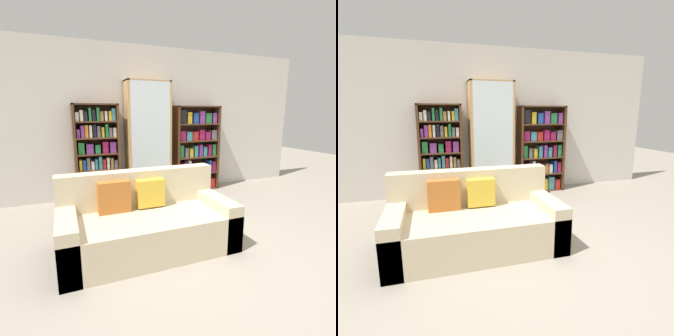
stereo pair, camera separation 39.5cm
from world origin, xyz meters
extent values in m
plane|color=gray|center=(0.00, 0.00, 0.00)|extent=(16.00, 16.00, 0.00)
cube|color=beige|center=(0.00, 2.50, 1.35)|extent=(7.01, 0.06, 2.70)
cube|color=beige|center=(-0.52, 0.33, 0.21)|extent=(1.89, 0.91, 0.42)
cube|color=beige|center=(-0.52, 0.68, 0.64)|extent=(1.89, 0.20, 0.43)
cube|color=beige|center=(-1.37, 0.33, 0.27)|extent=(0.20, 0.91, 0.54)
cube|color=beige|center=(0.32, 0.33, 0.27)|extent=(0.20, 0.91, 0.54)
cube|color=#B76628|center=(-0.86, 0.52, 0.60)|extent=(0.36, 0.12, 0.36)
cube|color=gold|center=(-0.43, 0.52, 0.60)|extent=(0.32, 0.12, 0.32)
cube|color=#4C2D19|center=(-1.16, 2.29, 0.84)|extent=(0.04, 0.32, 1.67)
cube|color=#4C2D19|center=(-0.46, 2.29, 0.84)|extent=(0.04, 0.32, 1.67)
cube|color=#4C2D19|center=(-0.81, 2.29, 1.66)|extent=(0.75, 0.32, 0.02)
cube|color=#4C2D19|center=(-0.81, 2.29, 0.01)|extent=(0.75, 0.32, 0.02)
cube|color=#4C2D19|center=(-0.81, 2.44, 0.84)|extent=(0.75, 0.01, 1.67)
cube|color=#4C2D19|center=(-0.81, 2.29, 0.29)|extent=(0.67, 0.32, 0.02)
cube|color=#4C2D19|center=(-0.81, 2.29, 0.57)|extent=(0.67, 0.32, 0.02)
cube|color=#4C2D19|center=(-0.81, 2.29, 0.84)|extent=(0.67, 0.32, 0.02)
cube|color=#4C2D19|center=(-0.81, 2.29, 1.11)|extent=(0.67, 0.32, 0.02)
cube|color=#4C2D19|center=(-0.81, 2.29, 1.38)|extent=(0.67, 0.32, 0.02)
cube|color=black|center=(-1.06, 2.28, 0.12)|extent=(0.10, 0.24, 0.20)
cube|color=orange|center=(-0.94, 2.28, 0.10)|extent=(0.11, 0.24, 0.16)
cube|color=beige|center=(-0.81, 2.28, 0.09)|extent=(0.10, 0.24, 0.14)
cube|color=#1E4293|center=(-0.68, 2.28, 0.09)|extent=(0.09, 0.24, 0.14)
cube|color=#1E4293|center=(-0.55, 2.28, 0.09)|extent=(0.10, 0.24, 0.14)
cube|color=gold|center=(-1.09, 2.28, 0.38)|extent=(0.08, 0.24, 0.14)
cube|color=gold|center=(-0.99, 2.28, 0.40)|extent=(0.08, 0.24, 0.18)
cube|color=olive|center=(-0.90, 2.28, 0.38)|extent=(0.06, 0.24, 0.14)
cube|color=beige|center=(-0.81, 2.28, 0.39)|extent=(0.07, 0.24, 0.16)
cube|color=black|center=(-0.71, 2.28, 0.38)|extent=(0.07, 0.24, 0.14)
cube|color=#7A3384|center=(-0.62, 2.28, 0.40)|extent=(0.08, 0.24, 0.18)
cube|color=#5B5B60|center=(-0.53, 2.28, 0.38)|extent=(0.08, 0.24, 0.15)
cube|color=gold|center=(-1.10, 2.28, 0.67)|extent=(0.04, 0.24, 0.18)
cube|color=#1E4293|center=(-1.04, 2.28, 0.66)|extent=(0.05, 0.24, 0.17)
cube|color=#5B5B60|center=(-0.97, 2.28, 0.68)|extent=(0.05, 0.24, 0.21)
cube|color=beige|center=(-0.90, 2.28, 0.65)|extent=(0.05, 0.24, 0.15)
cube|color=teal|center=(-0.84, 2.28, 0.67)|extent=(0.04, 0.24, 0.18)
cube|color=teal|center=(-0.77, 2.28, 0.69)|extent=(0.05, 0.24, 0.22)
cube|color=#AD231E|center=(-0.71, 2.28, 0.66)|extent=(0.05, 0.24, 0.17)
cube|color=beige|center=(-0.65, 2.28, 0.67)|extent=(0.04, 0.24, 0.19)
cube|color=olive|center=(-0.58, 2.28, 0.67)|extent=(0.05, 0.24, 0.18)
cube|color=#5B5B60|center=(-0.51, 2.28, 0.65)|extent=(0.05, 0.24, 0.14)
cube|color=#237038|center=(-1.07, 2.28, 0.95)|extent=(0.09, 0.24, 0.19)
cube|color=#7A3384|center=(-0.93, 2.28, 0.93)|extent=(0.11, 0.24, 0.17)
cube|color=#237038|center=(-0.81, 2.28, 0.92)|extent=(0.08, 0.24, 0.15)
cube|color=#8E1947|center=(-0.68, 2.28, 0.95)|extent=(0.09, 0.24, 0.19)
cube|color=#7A3384|center=(-0.55, 2.28, 0.94)|extent=(0.10, 0.24, 0.18)
cube|color=#7A3384|center=(-1.10, 2.28, 1.19)|extent=(0.05, 0.24, 0.14)
cube|color=#7A3384|center=(-1.03, 2.28, 1.22)|extent=(0.06, 0.24, 0.20)
cube|color=orange|center=(-0.97, 2.28, 1.22)|extent=(0.05, 0.24, 0.20)
cube|color=beige|center=(-0.91, 2.28, 1.22)|extent=(0.04, 0.24, 0.20)
cube|color=black|center=(-0.84, 2.28, 1.23)|extent=(0.05, 0.24, 0.21)
cube|color=#5B5B60|center=(-0.78, 2.28, 1.21)|extent=(0.05, 0.24, 0.19)
cube|color=gold|center=(-0.71, 2.28, 1.20)|extent=(0.04, 0.24, 0.17)
cube|color=#237038|center=(-0.65, 2.28, 1.23)|extent=(0.05, 0.24, 0.22)
cube|color=#5B5B60|center=(-0.58, 2.28, 1.20)|extent=(0.05, 0.24, 0.16)
cube|color=beige|center=(-0.51, 2.28, 1.20)|extent=(0.05, 0.24, 0.15)
cube|color=beige|center=(-1.10, 2.28, 1.46)|extent=(0.05, 0.24, 0.14)
cube|color=beige|center=(-1.04, 2.28, 1.48)|extent=(0.05, 0.24, 0.17)
cube|color=black|center=(-0.97, 2.28, 1.47)|extent=(0.06, 0.24, 0.16)
cube|color=#237038|center=(-0.90, 2.28, 1.50)|extent=(0.04, 0.24, 0.21)
cube|color=black|center=(-0.84, 2.28, 1.48)|extent=(0.05, 0.24, 0.18)
cube|color=#237038|center=(-0.78, 2.28, 1.50)|extent=(0.05, 0.24, 0.21)
cube|color=olive|center=(-0.72, 2.28, 1.47)|extent=(0.05, 0.24, 0.15)
cube|color=beige|center=(-0.65, 2.28, 1.47)|extent=(0.04, 0.24, 0.16)
cube|color=gold|center=(-0.58, 2.28, 1.47)|extent=(0.05, 0.24, 0.16)
cube|color=teal|center=(-0.52, 2.28, 1.49)|extent=(0.06, 0.24, 0.20)
cube|color=tan|center=(-0.27, 2.27, 1.04)|extent=(0.04, 0.36, 2.07)
cube|color=tan|center=(0.48, 2.27, 1.04)|extent=(0.04, 0.36, 2.07)
cube|color=tan|center=(0.10, 2.27, 2.06)|extent=(0.79, 0.36, 0.02)
cube|color=tan|center=(0.10, 2.27, 0.01)|extent=(0.79, 0.36, 0.02)
cube|color=tan|center=(0.10, 2.44, 1.04)|extent=(0.79, 0.01, 2.07)
cube|color=silver|center=(0.10, 2.09, 1.04)|extent=(0.71, 0.01, 2.05)
cube|color=tan|center=(0.10, 2.27, 0.36)|extent=(0.71, 0.32, 0.02)
cube|color=tan|center=(0.10, 2.27, 0.70)|extent=(0.71, 0.32, 0.02)
cube|color=tan|center=(0.10, 2.27, 1.04)|extent=(0.71, 0.32, 0.02)
cube|color=tan|center=(0.10, 2.27, 1.37)|extent=(0.71, 0.32, 0.02)
cube|color=tan|center=(0.10, 2.27, 1.71)|extent=(0.71, 0.32, 0.02)
cylinder|color=silver|center=(-0.18, 2.27, 0.06)|extent=(0.01, 0.01, 0.07)
cone|color=silver|center=(-0.18, 2.27, 0.13)|extent=(0.08, 0.08, 0.08)
cylinder|color=silver|center=(-0.06, 2.28, 0.06)|extent=(0.01, 0.01, 0.07)
cone|color=silver|center=(-0.06, 2.28, 0.13)|extent=(0.08, 0.08, 0.08)
cylinder|color=silver|center=(0.05, 2.28, 0.06)|extent=(0.01, 0.01, 0.07)
cone|color=silver|center=(0.05, 2.28, 0.13)|extent=(0.08, 0.08, 0.08)
cylinder|color=silver|center=(0.16, 2.26, 0.06)|extent=(0.01, 0.01, 0.07)
cone|color=silver|center=(0.16, 2.26, 0.13)|extent=(0.08, 0.08, 0.08)
cylinder|color=silver|center=(0.27, 2.27, 0.06)|extent=(0.01, 0.01, 0.07)
cone|color=silver|center=(0.27, 2.27, 0.13)|extent=(0.08, 0.08, 0.08)
cylinder|color=silver|center=(0.38, 2.26, 0.06)|extent=(0.01, 0.01, 0.07)
cone|color=silver|center=(0.38, 2.26, 0.13)|extent=(0.08, 0.08, 0.08)
cylinder|color=silver|center=(-0.16, 2.26, 0.41)|extent=(0.01, 0.01, 0.07)
cone|color=silver|center=(-0.16, 2.26, 0.48)|extent=(0.09, 0.09, 0.08)
cylinder|color=silver|center=(-0.03, 2.25, 0.41)|extent=(0.01, 0.01, 0.07)
cone|color=silver|center=(-0.03, 2.25, 0.48)|extent=(0.09, 0.09, 0.08)
cylinder|color=silver|center=(0.10, 2.28, 0.41)|extent=(0.01, 0.01, 0.07)
cone|color=silver|center=(0.10, 2.28, 0.48)|extent=(0.09, 0.09, 0.08)
cylinder|color=silver|center=(0.24, 2.26, 0.41)|extent=(0.01, 0.01, 0.07)
cone|color=silver|center=(0.24, 2.26, 0.48)|extent=(0.09, 0.09, 0.08)
cylinder|color=silver|center=(0.37, 2.27, 0.41)|extent=(0.01, 0.01, 0.07)
cone|color=silver|center=(0.37, 2.27, 0.48)|extent=(0.09, 0.09, 0.08)
cylinder|color=silver|center=(-0.18, 2.28, 0.75)|extent=(0.01, 0.01, 0.08)
cone|color=silver|center=(-0.18, 2.28, 0.84)|extent=(0.08, 0.08, 0.10)
cylinder|color=silver|center=(-0.06, 2.25, 0.75)|extent=(0.01, 0.01, 0.08)
cone|color=silver|center=(-0.06, 2.25, 0.84)|extent=(0.08, 0.08, 0.10)
cylinder|color=silver|center=(0.05, 2.27, 0.75)|extent=(0.01, 0.01, 0.08)
cone|color=silver|center=(0.05, 2.27, 0.84)|extent=(0.08, 0.08, 0.10)
cylinder|color=silver|center=(0.16, 2.27, 0.75)|extent=(0.01, 0.01, 0.08)
cone|color=silver|center=(0.16, 2.27, 0.84)|extent=(0.08, 0.08, 0.10)
cylinder|color=silver|center=(0.27, 2.28, 0.75)|extent=(0.01, 0.01, 0.08)
cone|color=silver|center=(0.27, 2.28, 0.84)|extent=(0.08, 0.08, 0.10)
cylinder|color=silver|center=(0.38, 2.25, 0.75)|extent=(0.01, 0.01, 0.08)
cone|color=silver|center=(0.38, 2.25, 0.84)|extent=(0.08, 0.08, 0.10)
cylinder|color=silver|center=(-0.12, 2.27, 1.09)|extent=(0.01, 0.01, 0.08)
cone|color=silver|center=(-0.12, 2.27, 1.18)|extent=(0.09, 0.09, 0.10)
cylinder|color=silver|center=(0.10, 2.28, 1.09)|extent=(0.01, 0.01, 0.08)
cone|color=silver|center=(0.10, 2.28, 1.18)|extent=(0.09, 0.09, 0.10)
cylinder|color=silver|center=(0.33, 2.27, 1.09)|extent=(0.01, 0.01, 0.08)
cone|color=silver|center=(0.33, 2.27, 1.18)|extent=(0.09, 0.09, 0.10)
cylinder|color=silver|center=(-0.16, 2.27, 1.42)|extent=(0.01, 0.01, 0.06)
cone|color=silver|center=(-0.16, 2.27, 1.49)|extent=(0.09, 0.09, 0.08)
cylinder|color=silver|center=(-0.03, 2.27, 1.42)|extent=(0.01, 0.01, 0.06)
cone|color=silver|center=(-0.03, 2.27, 1.49)|extent=(0.09, 0.09, 0.08)
cylinder|color=silver|center=(0.10, 2.28, 1.42)|extent=(0.01, 0.01, 0.06)
cone|color=silver|center=(0.10, 2.28, 1.49)|extent=(0.09, 0.09, 0.08)
cylinder|color=silver|center=(0.24, 2.28, 1.42)|extent=(0.01, 0.01, 0.06)
cone|color=silver|center=(0.24, 2.28, 1.49)|extent=(0.09, 0.09, 0.08)
cylinder|color=silver|center=(0.37, 2.25, 1.42)|extent=(0.01, 0.01, 0.06)
cone|color=silver|center=(0.37, 2.25, 1.49)|extent=(0.09, 0.09, 0.08)
cylinder|color=silver|center=(-0.12, 2.26, 1.76)|extent=(0.01, 0.01, 0.08)
cone|color=silver|center=(-0.12, 2.26, 1.85)|extent=(0.09, 0.09, 0.09)
cylinder|color=silver|center=(0.10, 2.26, 1.76)|extent=(0.01, 0.01, 0.08)
cone|color=silver|center=(0.10, 2.26, 1.85)|extent=(0.09, 0.09, 0.09)
cylinder|color=silver|center=(0.33, 2.26, 1.76)|extent=(0.01, 0.01, 0.08)
cone|color=silver|center=(0.33, 2.26, 1.85)|extent=(0.09, 0.09, 0.09)
cube|color=#4C2D19|center=(0.66, 2.29, 0.83)|extent=(0.04, 0.32, 1.65)
cube|color=#4C2D19|center=(1.53, 2.29, 0.83)|extent=(0.04, 0.32, 1.65)
cube|color=#4C2D19|center=(1.10, 2.29, 1.64)|extent=(0.91, 0.32, 0.02)
cube|color=#4C2D19|center=(1.10, 2.29, 0.01)|extent=(0.91, 0.32, 0.02)
cube|color=#4C2D19|center=(1.10, 2.44, 0.83)|extent=(0.91, 0.01, 1.65)
cube|color=#4C2D19|center=(1.10, 2.29, 0.34)|extent=(0.83, 0.32, 0.02)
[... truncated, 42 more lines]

